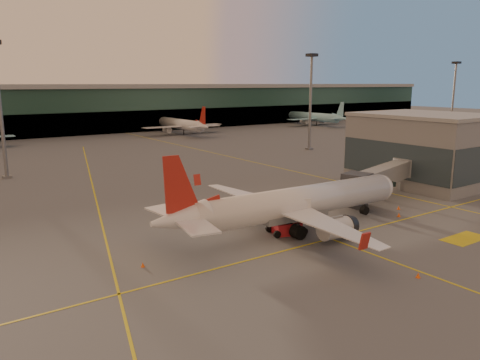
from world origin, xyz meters
TOP-DOWN VIEW (x-y plane):
  - ground at (0.00, 0.00)m, footprint 600.00×600.00m
  - taxi_markings at (-7.32, 44.49)m, footprint 100.12×173.00m
  - terminal at (0.00, 141.79)m, footprint 400.00×20.00m
  - gate_building at (41.93, 17.93)m, footprint 18.40×22.40m
  - mast_east_near at (55.00, 62.00)m, footprint 2.40×2.40m
  - mast_east_far at (130.00, 66.00)m, footprint 2.40×2.40m
  - main_airplane at (2.85, 9.56)m, footprint 35.68×32.10m
  - jet_bridge at (26.27, 13.89)m, footprint 21.66×8.80m
  - catering_truck at (1.83, 9.50)m, footprint 6.16×3.92m
  - pushback_tug at (19.57, 14.02)m, footprint 3.28×2.22m
  - cone_nose at (22.57, 8.63)m, footprint 0.43×0.43m
  - cone_tail at (-16.55, 9.53)m, footprint 0.38×0.38m
  - cone_wing_right at (3.57, -7.70)m, footprint 0.42×0.42m
  - cone_wing_left at (3.45, 28.16)m, footprint 0.47×0.47m
  - cone_fwd at (19.42, 6.24)m, footprint 0.45×0.45m

SIDE VIEW (x-z plane):
  - ground at x=0.00m, z-range 0.00..0.00m
  - taxi_markings at x=-7.32m, z-range 0.00..0.01m
  - cone_tail at x=-16.55m, z-range -0.01..0.48m
  - cone_wing_right at x=3.57m, z-range -0.01..0.52m
  - cone_nose at x=22.57m, z-range -0.01..0.54m
  - cone_fwd at x=19.42m, z-range -0.01..0.56m
  - cone_wing_left at x=3.45m, z-range -0.01..0.59m
  - pushback_tug at x=19.57m, z-range -0.15..1.40m
  - catering_truck at x=1.83m, z-range 0.30..4.73m
  - main_airplane at x=2.85m, z-range -1.89..8.89m
  - jet_bridge at x=26.27m, z-range 0.96..6.46m
  - gate_building at x=41.93m, z-range -0.01..12.59m
  - terminal at x=0.00m, z-range -0.04..17.56m
  - mast_east_near at x=55.00m, z-range 2.06..27.66m
  - mast_east_far at x=130.00m, z-range 2.06..27.66m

